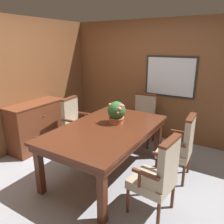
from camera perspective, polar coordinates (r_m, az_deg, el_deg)
ground_plane at (r=3.60m, az=-3.31°, el=-15.88°), size 14.00×14.00×0.00m
wall_back at (r=4.76m, az=9.84°, el=8.19°), size 7.20×0.08×2.45m
wall_left at (r=4.39m, az=-23.83°, el=6.17°), size 0.06×7.20×2.45m
dining_table at (r=3.31m, az=-1.36°, el=-5.47°), size 1.22×1.98×0.77m
chair_left_far at (r=4.24m, az=-9.56°, el=-2.68°), size 0.51×0.54×1.01m
chair_right_far at (r=3.42m, az=17.34°, el=-8.36°), size 0.49×0.53×1.01m
chair_head_far at (r=4.49m, az=8.18°, el=-1.45°), size 0.54×0.50×1.01m
chair_right_near at (r=2.67m, az=12.00°, el=-15.71°), size 0.51×0.54×1.01m
potted_plant at (r=3.39m, az=1.19°, el=-0.03°), size 0.28×0.28×0.35m
sideboard_cabinet at (r=4.49m, az=-19.01°, el=-3.32°), size 0.46×1.12×0.91m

